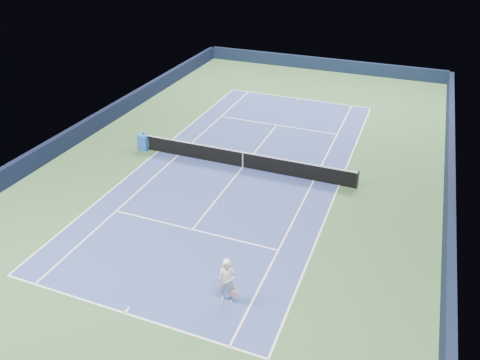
% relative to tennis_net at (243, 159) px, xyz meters
% --- Properties ---
extents(ground, '(40.00, 40.00, 0.00)m').
position_rel_tennis_net_xyz_m(ground, '(0.00, 0.00, -0.50)').
color(ground, '#32562F').
rests_on(ground, ground).
extents(wall_far, '(22.00, 0.35, 1.10)m').
position_rel_tennis_net_xyz_m(wall_far, '(0.00, 19.82, 0.05)').
color(wall_far, '#101A32').
rests_on(wall_far, ground).
extents(wall_right, '(0.35, 40.00, 1.10)m').
position_rel_tennis_net_xyz_m(wall_right, '(10.82, 0.00, 0.05)').
color(wall_right, black).
rests_on(wall_right, ground).
extents(wall_left, '(0.35, 40.00, 1.10)m').
position_rel_tennis_net_xyz_m(wall_left, '(-10.82, 0.00, 0.05)').
color(wall_left, black).
rests_on(wall_left, ground).
extents(court_surface, '(10.97, 23.77, 0.01)m').
position_rel_tennis_net_xyz_m(court_surface, '(0.00, 0.00, -0.50)').
color(court_surface, navy).
rests_on(court_surface, ground).
extents(baseline_far, '(10.97, 0.08, 0.00)m').
position_rel_tennis_net_xyz_m(baseline_far, '(0.00, 11.88, -0.50)').
color(baseline_far, white).
rests_on(baseline_far, ground).
extents(baseline_near, '(10.97, 0.08, 0.00)m').
position_rel_tennis_net_xyz_m(baseline_near, '(0.00, -11.88, -0.50)').
color(baseline_near, white).
rests_on(baseline_near, ground).
extents(sideline_doubles_right, '(0.08, 23.77, 0.00)m').
position_rel_tennis_net_xyz_m(sideline_doubles_right, '(5.49, 0.00, -0.50)').
color(sideline_doubles_right, white).
rests_on(sideline_doubles_right, ground).
extents(sideline_doubles_left, '(0.08, 23.77, 0.00)m').
position_rel_tennis_net_xyz_m(sideline_doubles_left, '(-5.49, 0.00, -0.50)').
color(sideline_doubles_left, white).
rests_on(sideline_doubles_left, ground).
extents(sideline_singles_right, '(0.08, 23.77, 0.00)m').
position_rel_tennis_net_xyz_m(sideline_singles_right, '(4.12, 0.00, -0.50)').
color(sideline_singles_right, white).
rests_on(sideline_singles_right, ground).
extents(sideline_singles_left, '(0.08, 23.77, 0.00)m').
position_rel_tennis_net_xyz_m(sideline_singles_left, '(-4.12, 0.00, -0.50)').
color(sideline_singles_left, white).
rests_on(sideline_singles_left, ground).
extents(service_line_far, '(8.23, 0.08, 0.00)m').
position_rel_tennis_net_xyz_m(service_line_far, '(0.00, 6.40, -0.50)').
color(service_line_far, white).
rests_on(service_line_far, ground).
extents(service_line_near, '(8.23, 0.08, 0.00)m').
position_rel_tennis_net_xyz_m(service_line_near, '(0.00, -6.40, -0.50)').
color(service_line_near, white).
rests_on(service_line_near, ground).
extents(center_service_line, '(0.08, 12.80, 0.00)m').
position_rel_tennis_net_xyz_m(center_service_line, '(0.00, 0.00, -0.50)').
color(center_service_line, white).
rests_on(center_service_line, ground).
extents(center_mark_far, '(0.08, 0.30, 0.00)m').
position_rel_tennis_net_xyz_m(center_mark_far, '(0.00, 11.73, -0.50)').
color(center_mark_far, white).
rests_on(center_mark_far, ground).
extents(center_mark_near, '(0.08, 0.30, 0.00)m').
position_rel_tennis_net_xyz_m(center_mark_near, '(0.00, -11.73, -0.50)').
color(center_mark_near, white).
rests_on(center_mark_near, ground).
extents(tennis_net, '(12.90, 0.10, 1.07)m').
position_rel_tennis_net_xyz_m(tennis_net, '(0.00, 0.00, 0.00)').
color(tennis_net, black).
rests_on(tennis_net, ground).
extents(sponsor_cube, '(0.64, 0.54, 0.98)m').
position_rel_tennis_net_xyz_m(sponsor_cube, '(-6.40, -0.04, -0.02)').
color(sponsor_cube, blue).
rests_on(sponsor_cube, ground).
extents(tennis_player, '(0.88, 1.34, 2.74)m').
position_rel_tennis_net_xyz_m(tennis_player, '(3.23, -9.92, 0.45)').
color(tennis_player, silver).
rests_on(tennis_player, ground).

